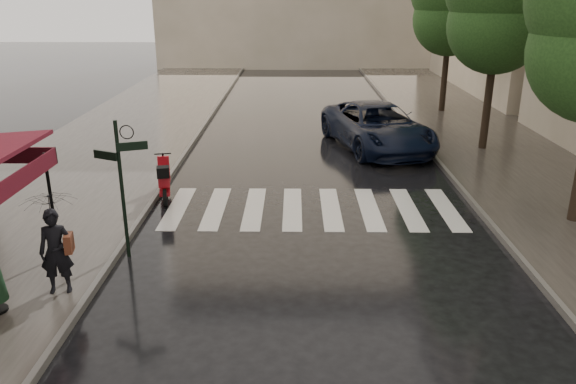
{
  "coord_description": "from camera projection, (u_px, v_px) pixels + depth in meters",
  "views": [
    {
      "loc": [
        2.49,
        -8.3,
        5.58
      ],
      "look_at": [
        2.36,
        3.41,
        1.4
      ],
      "focal_mm": 35.0,
      "sensor_mm": 36.0,
      "label": 1
    }
  ],
  "objects": [
    {
      "name": "curb_near",
      "position": [
        189.0,
        148.0,
        21.01
      ],
      "size": [
        0.12,
        60.0,
        0.16
      ],
      "primitive_type": "cube",
      "color": "#595651",
      "rests_on": "ground"
    },
    {
      "name": "parked_car",
      "position": [
        377.0,
        126.0,
        21.0
      ],
      "size": [
        4.23,
        6.56,
        1.68
      ],
      "primitive_type": "imported",
      "rotation": [
        0.0,
        0.0,
        0.26
      ],
      "color": "black",
      "rests_on": "ground"
    },
    {
      "name": "signpost",
      "position": [
        121.0,
        179.0,
        11.94
      ],
      "size": [
        1.17,
        0.29,
        3.1
      ],
      "color": "black",
      "rests_on": "ground"
    },
    {
      "name": "pedestrian_with_umbrella",
      "position": [
        50.0,
        212.0,
        10.32
      ],
      "size": [
        1.16,
        1.18,
        2.46
      ],
      "rotation": [
        0.0,
        0.0,
        0.18
      ],
      "color": "black",
      "rests_on": "sidewalk_near"
    },
    {
      "name": "curb_far",
      "position": [
        427.0,
        149.0,
        20.92
      ],
      "size": [
        0.12,
        60.0,
        0.16
      ],
      "primitive_type": "cube",
      "color": "#595651",
      "rests_on": "ground"
    },
    {
      "name": "sidewalk_far",
      "position": [
        502.0,
        149.0,
        20.89
      ],
      "size": [
        5.5,
        60.0,
        0.12
      ],
      "primitive_type": "cube",
      "color": "#38332D",
      "rests_on": "ground"
    },
    {
      "name": "scooter",
      "position": [
        164.0,
        181.0,
        15.85
      ],
      "size": [
        0.69,
        1.78,
        1.18
      ],
      "rotation": [
        0.0,
        0.0,
        0.21
      ],
      "color": "black",
      "rests_on": "ground"
    },
    {
      "name": "ground",
      "position": [
        150.0,
        333.0,
        9.72
      ],
      "size": [
        120.0,
        120.0,
        0.0
      ],
      "primitive_type": "plane",
      "color": "black",
      "rests_on": "ground"
    },
    {
      "name": "sidewalk_near",
      "position": [
        108.0,
        148.0,
        21.05
      ],
      "size": [
        6.0,
        60.0,
        0.12
      ],
      "primitive_type": "cube",
      "color": "#38332D",
      "rests_on": "ground"
    },
    {
      "name": "crosswalk",
      "position": [
        312.0,
        208.0,
        15.34
      ],
      "size": [
        7.85,
        3.2,
        0.01
      ],
      "color": "silver",
      "rests_on": "ground"
    }
  ]
}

